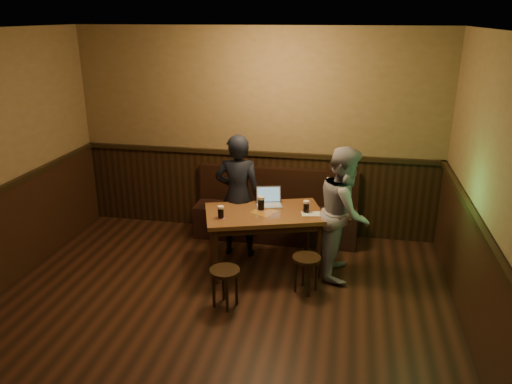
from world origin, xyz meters
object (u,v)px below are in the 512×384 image
object	(u,v)px
bench	(275,216)
stool_left	(225,277)
pint_left	(221,212)
pint_mid	(261,203)
pint_right	(306,207)
laptop	(269,200)
person_grey	(344,212)
stool_right	(306,264)
pub_table	(264,219)
person_suit	(238,196)

from	to	relation	value
bench	stool_left	xyz separation A→B (m)	(-0.25, -1.83, 0.03)
pint_left	pint_mid	distance (m)	0.53
pint_right	laptop	distance (m)	0.50
bench	laptop	distance (m)	0.81
laptop	person_grey	distance (m)	0.93
bench	pint_mid	distance (m)	0.99
stool_right	stool_left	bearing A→B (deg)	-150.45
stool_left	person_grey	size ratio (longest dim) A/B	0.28
person_grey	bench	bearing A→B (deg)	49.02
stool_right	pub_table	bearing A→B (deg)	140.16
bench	pub_table	world-z (taller)	bench
pub_table	bench	bearing A→B (deg)	71.70
pint_mid	person_suit	world-z (taller)	person_suit
pint_left	person_grey	distance (m)	1.42
stool_right	pint_mid	size ratio (longest dim) A/B	2.50
pint_mid	pint_left	bearing A→B (deg)	-140.11
stool_left	pint_right	distance (m)	1.33
stool_right	person_grey	world-z (taller)	person_grey
pint_left	pint_right	size ratio (longest dim) A/B	1.02
bench	stool_right	world-z (taller)	bench
stool_left	pint_right	bearing A→B (deg)	53.78
pub_table	pint_mid	bearing A→B (deg)	112.48
person_suit	laptop	bearing A→B (deg)	166.44
laptop	person_grey	size ratio (longest dim) A/B	0.23
pub_table	pint_right	bearing A→B (deg)	-8.71
stool_right	laptop	distance (m)	1.00
laptop	person_suit	distance (m)	0.41
pint_mid	person_grey	xyz separation A→B (m)	(0.98, -0.01, -0.04)
laptop	person_suit	bearing A→B (deg)	155.23
person_suit	person_grey	bearing A→B (deg)	165.25
pub_table	laptop	xyz separation A→B (m)	(0.02, 0.24, 0.15)
stool_right	pint_mid	xyz separation A→B (m)	(-0.61, 0.52, 0.48)
person_grey	stool_left	bearing A→B (deg)	131.07
bench	pint_left	bearing A→B (deg)	-110.84
laptop	bench	bearing A→B (deg)	76.89
pint_right	person_grey	distance (m)	0.45
bench	stool_left	world-z (taller)	bench
stool_left	person_suit	xyz separation A→B (m)	(-0.14, 1.24, 0.45)
stool_left	person_grey	distance (m)	1.59
bench	stool_left	size ratio (longest dim) A/B	5.10
bench	stool_left	distance (m)	1.84
pub_table	stool_right	bearing A→B (deg)	-58.14
stool_right	pint_left	xyz separation A→B (m)	(-1.01, 0.18, 0.46)
bench	person_suit	world-z (taller)	person_suit
person_suit	stool_right	bearing A→B (deg)	137.07
stool_right	person_suit	xyz separation A→B (m)	(-0.94, 0.78, 0.45)
bench	laptop	xyz separation A→B (m)	(0.02, -0.66, 0.47)
stool_left	pint_right	world-z (taller)	pint_right
pub_table	pint_left	xyz separation A→B (m)	(-0.45, -0.28, 0.17)
pub_table	person_suit	bearing A→B (deg)	122.39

